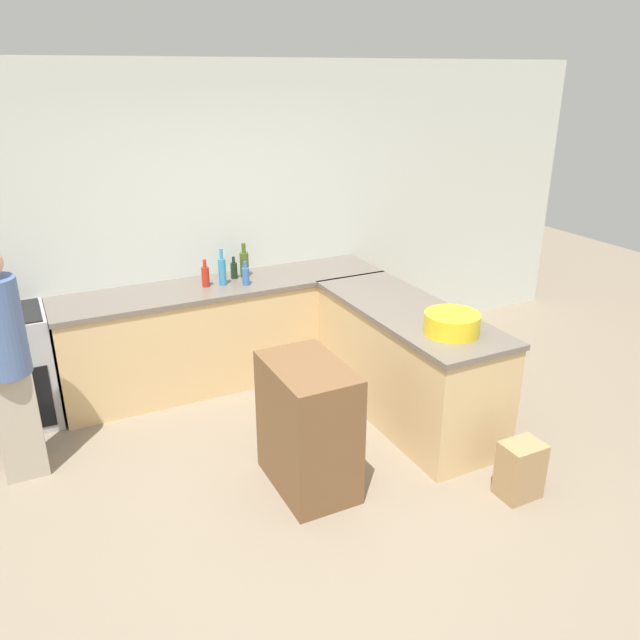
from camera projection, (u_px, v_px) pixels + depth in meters
The scene contains 14 objects.
ground_plane at pixel (332, 506), 4.00m from camera, with size 14.00×14.00×0.00m, color gray.
wall_back at pixel (208, 224), 5.45m from camera, with size 8.00×0.06×2.70m.
counter_back at pixel (227, 332), 5.50m from camera, with size 2.84×0.65×0.90m.
counter_peninsula at pixel (406, 362), 4.94m from camera, with size 0.69×1.85×0.90m.
range_oven at pixel (7, 371), 4.79m from camera, with size 0.66×0.59×0.91m.
island_table at pixel (308, 426), 4.06m from camera, with size 0.45×0.72×0.88m.
mixing_bowl at pixel (452, 323), 4.30m from camera, with size 0.39×0.39×0.15m.
hot_sauce_bottle at pixel (205, 276), 5.23m from camera, with size 0.07×0.07×0.23m.
dish_soap_bottle at pixel (222, 271), 5.25m from camera, with size 0.06×0.06×0.32m.
wine_bottle_dark at pixel (234, 270), 5.44m from camera, with size 0.06×0.06×0.19m.
olive_oil_bottle at pixel (244, 263), 5.47m from camera, with size 0.08×0.08×0.30m.
water_bottle_blue at pixel (246, 276), 5.27m from camera, with size 0.06×0.06×0.21m.
person_by_range at pixel (5, 358), 3.99m from camera, with size 0.30×0.30×1.62m.
paper_bag at pixel (520, 470), 4.04m from camera, with size 0.26×0.20×0.39m.
Camera 1 is at (-1.52, -2.89, 2.60)m, focal length 35.00 mm.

